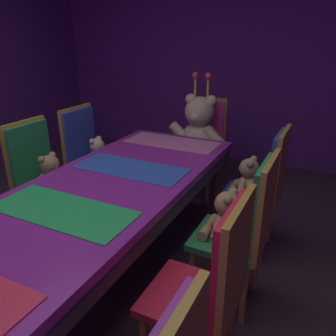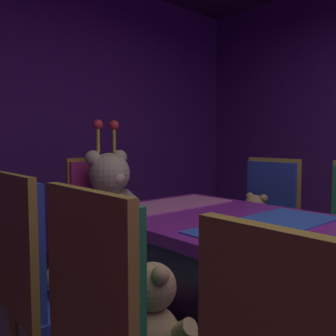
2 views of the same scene
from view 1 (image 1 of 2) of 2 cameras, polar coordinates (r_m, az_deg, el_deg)
name	(u,v)px [view 1 (image 1 of 2)]	position (r m, az deg, el deg)	size (l,w,h in m)	color
ground_plane	(77,320)	(2.27, -15.15, -23.61)	(7.90, 7.90, 0.00)	#3F2D38
wall_back	(239,50)	(4.48, 11.90, 19.01)	(5.20, 0.12, 2.80)	#59267F
banquet_table	(65,225)	(1.87, -17.14, -9.22)	(0.90, 3.07, 0.75)	purple
chair_left_3	(38,170)	(2.81, -21.29, -0.37)	(0.42, 0.41, 0.98)	#268C4C
teddy_left_3	(52,175)	(2.72, -19.17, -1.14)	(0.24, 0.31, 0.29)	tan
chair_left_4	(86,149)	(3.19, -13.82, 3.09)	(0.42, 0.41, 0.98)	#2D47B2
teddy_left_4	(98,154)	(3.12, -11.75, 2.35)	(0.22, 0.28, 0.27)	beige
chair_right_2	(216,279)	(1.55, 8.20, -18.19)	(0.42, 0.41, 0.98)	red
chair_right_3	(250,221)	(1.99, 13.80, -8.78)	(0.42, 0.41, 0.98)	#268C4C
teddy_right_3	(226,217)	(2.02, 9.76, -8.23)	(0.24, 0.32, 0.30)	tan
chair_right_4	(267,181)	(2.54, 16.54, -2.13)	(0.42, 0.41, 0.98)	#2D47B2
teddy_right_4	(248,179)	(2.57, 13.37, -1.83)	(0.24, 0.31, 0.29)	tan
throne_chair	(204,136)	(3.55, 6.12, 5.48)	(0.41, 0.42, 0.98)	#CC338C
king_teddy_bear	(199,129)	(3.37, 5.21, 6.68)	(0.62, 0.48, 0.79)	beige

